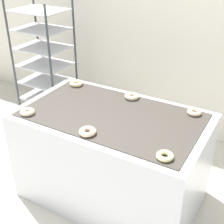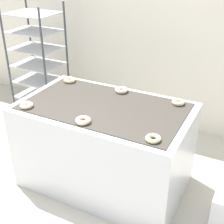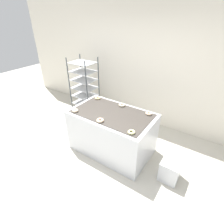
{
  "view_description": "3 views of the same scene",
  "coord_description": "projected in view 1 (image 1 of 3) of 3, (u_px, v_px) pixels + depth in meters",
  "views": [
    {
      "loc": [
        1.09,
        -1.18,
        2.08
      ],
      "look_at": [
        0.0,
        0.71,
        0.87
      ],
      "focal_mm": 50.0,
      "sensor_mm": 36.0,
      "label": 1
    },
    {
      "loc": [
        1.18,
        -1.45,
        2.09
      ],
      "look_at": [
        0.0,
        0.86,
        0.72
      ],
      "focal_mm": 50.0,
      "sensor_mm": 36.0,
      "label": 2
    },
    {
      "loc": [
        1.53,
        -1.55,
        2.46
      ],
      "look_at": [
        0.0,
        0.71,
        0.87
      ],
      "focal_mm": 28.0,
      "sensor_mm": 36.0,
      "label": 3
    }
  ],
  "objects": [
    {
      "name": "donut_far_left",
      "position": [
        76.0,
        83.0,
        2.99
      ],
      "size": [
        0.13,
        0.13,
        0.04
      ],
      "primitive_type": "torus",
      "color": "beige",
      "rests_on": "fryer_machine"
    },
    {
      "name": "donut_far_right",
      "position": [
        194.0,
        112.0,
        2.5
      ],
      "size": [
        0.12,
        0.12,
        0.04
      ],
      "primitive_type": "torus",
      "color": "beige",
      "rests_on": "fryer_machine"
    },
    {
      "name": "wall_back",
      "position": [
        178.0,
        13.0,
        3.31
      ],
      "size": [
        8.0,
        0.05,
        2.8
      ],
      "color": "silver",
      "rests_on": "ground_plane"
    },
    {
      "name": "donut_near_right",
      "position": [
        165.0,
        156.0,
        1.99
      ],
      "size": [
        0.11,
        0.11,
        0.03
      ],
      "primitive_type": "torus",
      "color": "beige",
      "rests_on": "fryer_machine"
    },
    {
      "name": "donut_far_center",
      "position": [
        132.0,
        96.0,
        2.75
      ],
      "size": [
        0.13,
        0.13,
        0.04
      ],
      "primitive_type": "torus",
      "color": "beige",
      "rests_on": "fryer_machine"
    },
    {
      "name": "donut_near_left",
      "position": [
        27.0,
        112.0,
        2.5
      ],
      "size": [
        0.12,
        0.12,
        0.04
      ],
      "primitive_type": "torus",
      "color": "beige",
      "rests_on": "fryer_machine"
    },
    {
      "name": "donut_near_center",
      "position": [
        87.0,
        132.0,
        2.24
      ],
      "size": [
        0.13,
        0.13,
        0.04
      ],
      "primitive_type": "torus",
      "color": "beige",
      "rests_on": "fryer_machine"
    },
    {
      "name": "baking_rack_cart",
      "position": [
        45.0,
        65.0,
        3.71
      ],
      "size": [
        0.6,
        0.48,
        1.53
      ],
      "color": "#33383D",
      "rests_on": "ground_plane"
    },
    {
      "name": "fryer_machine",
      "position": [
        112.0,
        157.0,
        2.71
      ],
      "size": [
        1.53,
        0.92,
        0.85
      ],
      "color": "silver",
      "rests_on": "ground_plane"
    }
  ]
}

